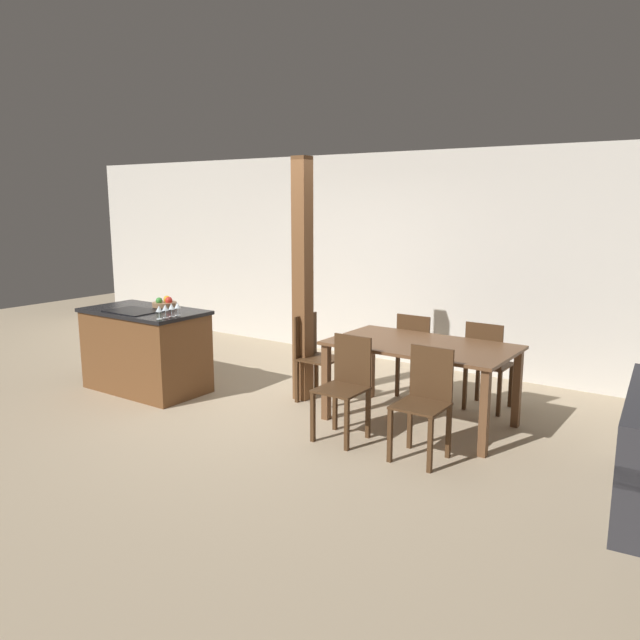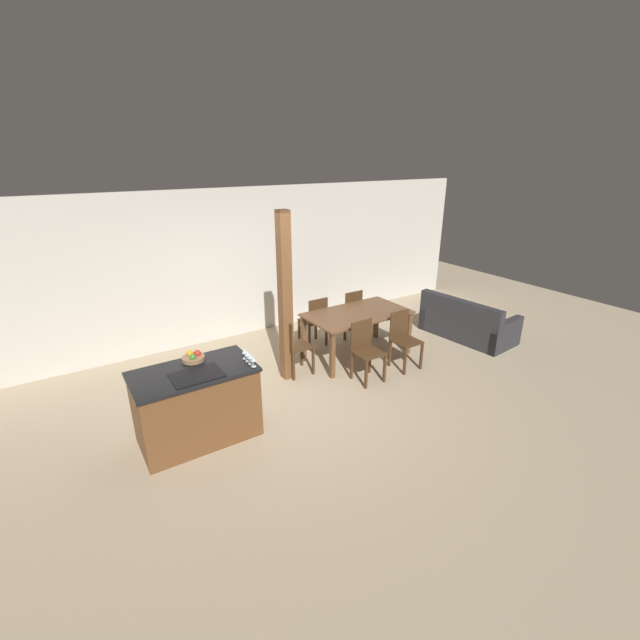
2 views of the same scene
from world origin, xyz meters
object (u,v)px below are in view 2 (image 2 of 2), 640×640
object	(u,v)px
dining_chair_far_right	(350,312)
wine_glass_near	(253,359)
fruit_bowl	(193,357)
dining_chair_near_left	(366,349)
dining_chair_far_left	(315,320)
couch	(467,324)
dining_chair_head_end	(293,345)
dining_table	(357,318)
timber_post	(285,299)
wine_glass_far	(247,354)
kitchen_island	(197,404)
dining_chair_near_right	(403,338)
wine_glass_middle	(250,356)
wine_glass_end	(245,351)

from	to	relation	value
dining_chair_far_right	wine_glass_near	bearing A→B (deg)	33.38
fruit_bowl	dining_chair_near_left	size ratio (longest dim) A/B	0.29
dining_chair_far_left	couch	distance (m)	2.88
wine_glass_near	dining_chair_head_end	size ratio (longest dim) A/B	0.15
dining_table	timber_post	world-z (taller)	timber_post
dining_chair_head_end	couch	xyz separation A→B (m)	(3.44, -0.50, -0.22)
wine_glass_near	timber_post	distance (m)	1.48
timber_post	fruit_bowl	bearing A→B (deg)	-161.36
couch	fruit_bowl	bearing A→B (deg)	85.19
wine_glass_far	couch	bearing A→B (deg)	5.37
kitchen_island	dining_chair_near_right	size ratio (longest dim) A/B	1.52
dining_table	dining_chair_near_right	distance (m)	0.84
kitchen_island	timber_post	distance (m)	1.96
wine_glass_middle	dining_table	world-z (taller)	wine_glass_middle
wine_glass_near	couch	size ratio (longest dim) A/B	0.08
kitchen_island	couch	size ratio (longest dim) A/B	0.81
dining_chair_far_right	dining_chair_head_end	xyz separation A→B (m)	(-1.61, -0.72, 0.00)
dining_chair_near_left	wine_glass_near	bearing A→B (deg)	-169.26
wine_glass_near	wine_glass_middle	distance (m)	0.08
dining_chair_near_left	fruit_bowl	bearing A→B (deg)	176.18
wine_glass_end	dining_chair_head_end	distance (m)	1.52
dining_chair_far_left	dining_chair_far_right	distance (m)	0.77
couch	wine_glass_far	bearing A→B (deg)	89.98
fruit_bowl	dining_chair_far_left	bearing A→B (deg)	26.76
wine_glass_end	dining_chair_far_right	xyz separation A→B (m)	(2.75, 1.56, -0.54)
wine_glass_end	kitchen_island	bearing A→B (deg)	173.65
wine_glass_middle	dining_chair_far_left	bearing A→B (deg)	41.13
dining_chair_far_left	dining_chair_near_right	bearing A→B (deg)	118.16
fruit_bowl	wine_glass_middle	world-z (taller)	wine_glass_middle
wine_glass_near	dining_chair_near_right	xyz separation A→B (m)	(2.75, 0.38, -0.54)
fruit_bowl	dining_chair_near_left	xyz separation A→B (m)	(2.51, -0.17, -0.48)
dining_table	dining_chair_head_end	world-z (taller)	dining_chair_head_end
wine_glass_near	dining_chair_far_left	world-z (taller)	wine_glass_near
kitchen_island	couch	xyz separation A→B (m)	(5.20, 0.28, -0.19)
dining_chair_head_end	dining_chair_near_right	bearing A→B (deg)	-114.03
dining_chair_far_left	couch	bearing A→B (deg)	154.95
dining_chair_far_left	dining_chair_far_right	world-z (taller)	same
dining_chair_far_left	dining_chair_head_end	xyz separation A→B (m)	(-0.84, -0.72, 0.00)
wine_glass_end	couch	world-z (taller)	wine_glass_end
wine_glass_middle	dining_chair_head_end	size ratio (longest dim) A/B	0.15
wine_glass_far	dining_chair_far_left	distance (m)	2.63
dining_chair_near_right	dining_chair_far_right	distance (m)	1.44
wine_glass_middle	wine_glass_end	distance (m)	0.16
kitchen_island	timber_post	world-z (taller)	timber_post
fruit_bowl	dining_chair_head_end	world-z (taller)	fruit_bowl
wine_glass_end	dining_chair_far_left	size ratio (longest dim) A/B	0.15
wine_glass_middle	wine_glass_far	bearing A→B (deg)	90.00
fruit_bowl	timber_post	distance (m)	1.65
fruit_bowl	couch	bearing A→B (deg)	0.58
dining_chair_head_end	timber_post	size ratio (longest dim) A/B	0.36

